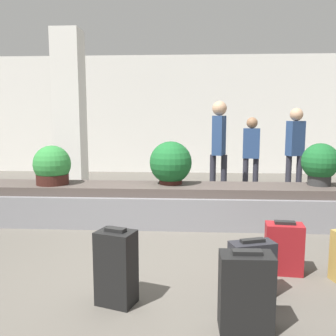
# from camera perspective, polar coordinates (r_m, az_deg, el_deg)

# --- Properties ---
(ground_plane) EXTENTS (18.00, 18.00, 0.00)m
(ground_plane) POSITION_cam_1_polar(r_m,az_deg,el_deg) (4.21, -1.26, -14.15)
(ground_plane) COLOR #59544C
(back_wall) EXTENTS (18.00, 0.06, 3.20)m
(back_wall) POSITION_cam_1_polar(r_m,az_deg,el_deg) (10.39, 1.66, 8.10)
(back_wall) COLOR silver
(back_wall) RESTS_ON ground_plane
(carousel) EXTENTS (7.82, 0.84, 0.58)m
(carousel) POSITION_cam_1_polar(r_m,az_deg,el_deg) (5.56, 0.00, -5.62)
(carousel) COLOR gray
(carousel) RESTS_ON ground_plane
(pillar) EXTENTS (0.52, 0.52, 3.20)m
(pillar) POSITION_cam_1_polar(r_m,az_deg,el_deg) (7.56, -14.71, 7.86)
(pillar) COLOR silver
(pillar) RESTS_ON ground_plane
(suitcase_1) EXTENTS (0.37, 0.31, 0.67)m
(suitcase_1) POSITION_cam_1_polar(r_m,az_deg,el_deg) (3.29, -7.89, -14.77)
(suitcase_1) COLOR black
(suitcase_1) RESTS_ON ground_plane
(suitcase_3) EXTENTS (0.43, 0.29, 0.52)m
(suitcase_3) POSITION_cam_1_polar(r_m,az_deg,el_deg) (3.49, 12.64, -14.75)
(suitcase_3) COLOR #232328
(suitcase_3) RESTS_ON ground_plane
(suitcase_4) EXTENTS (0.40, 0.24, 0.62)m
(suitcase_4) POSITION_cam_1_polar(r_m,az_deg,el_deg) (2.97, 11.78, -17.97)
(suitcase_4) COLOR black
(suitcase_4) RESTS_ON ground_plane
(suitcase_5) EXTENTS (0.39, 0.26, 0.54)m
(suitcase_5) POSITION_cam_1_polar(r_m,az_deg,el_deg) (4.04, 17.23, -11.59)
(suitcase_5) COLOR maroon
(suitcase_5) RESTS_ON ground_plane
(potted_plant_0) EXTENTS (0.53, 0.53, 0.62)m
(potted_plant_0) POSITION_cam_1_polar(r_m,az_deg,el_deg) (5.86, 22.16, 0.63)
(potted_plant_0) COLOR #2D2D2D
(potted_plant_0) RESTS_ON carousel
(potted_plant_1) EXTENTS (0.63, 0.63, 0.63)m
(potted_plant_1) POSITION_cam_1_polar(r_m,az_deg,el_deg) (5.54, 0.41, 0.69)
(potted_plant_1) COLOR #381914
(potted_plant_1) RESTS_ON carousel
(potted_plant_2) EXTENTS (0.55, 0.55, 0.58)m
(potted_plant_2) POSITION_cam_1_polar(r_m,az_deg,el_deg) (5.78, -17.25, 0.21)
(potted_plant_2) COLOR #381914
(potted_plant_2) RESTS_ON carousel
(traveler_0) EXTENTS (0.35, 0.24, 1.55)m
(traveler_0) POSITION_cam_1_polar(r_m,az_deg,el_deg) (7.59, 12.57, 2.73)
(traveler_0) COLOR #282833
(traveler_0) RESTS_ON ground_plane
(traveler_1) EXTENTS (0.31, 0.36, 1.84)m
(traveler_1) POSITION_cam_1_polar(r_m,az_deg,el_deg) (6.78, 7.76, 4.02)
(traveler_1) COLOR #282833
(traveler_1) RESTS_ON ground_plane
(traveler_2) EXTENTS (0.37, 0.31, 1.73)m
(traveler_2) POSITION_cam_1_polar(r_m,az_deg,el_deg) (7.51, 18.80, 3.39)
(traveler_2) COLOR #282833
(traveler_2) RESTS_ON ground_plane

